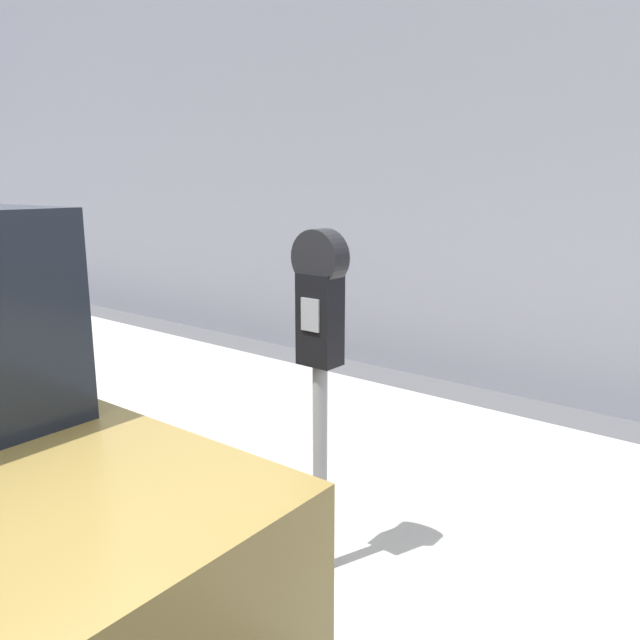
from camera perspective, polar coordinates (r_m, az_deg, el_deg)
sidewalk at (r=3.89m, az=4.99°, el=-14.43°), size 24.00×2.80×0.14m
building_facade at (r=5.67m, az=19.90°, el=19.82°), size 24.00×0.30×5.25m
parking_meter at (r=2.55m, az=-0.01°, el=-1.73°), size 0.23×0.12×1.51m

